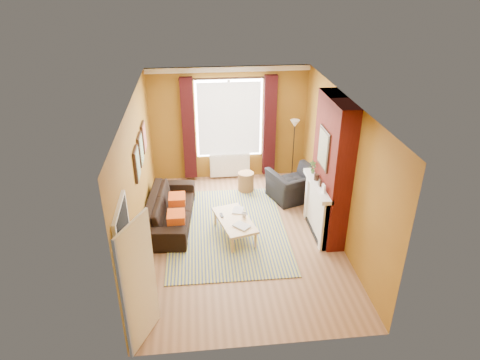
{
  "coord_description": "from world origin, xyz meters",
  "views": [
    {
      "loc": [
        -0.79,
        -7.08,
        4.93
      ],
      "look_at": [
        0.0,
        0.25,
        1.15
      ],
      "focal_mm": 32.0,
      "sensor_mm": 36.0,
      "label": 1
    }
  ],
  "objects_px": {
    "coffee_table": "(235,221)",
    "sofa": "(170,209)",
    "armchair": "(295,185)",
    "floor_lamp": "(294,133)",
    "wicker_stool": "(246,182)"
  },
  "relations": [
    {
      "from": "coffee_table",
      "to": "sofa",
      "type": "bearing_deg",
      "value": 139.12
    },
    {
      "from": "armchair",
      "to": "floor_lamp",
      "type": "height_order",
      "value": "floor_lamp"
    },
    {
      "from": "coffee_table",
      "to": "wicker_stool",
      "type": "xyz_separation_m",
      "value": [
        0.45,
        1.87,
        -0.11
      ]
    },
    {
      "from": "wicker_stool",
      "to": "floor_lamp",
      "type": "xyz_separation_m",
      "value": [
        1.23,
        0.48,
        1.0
      ]
    },
    {
      "from": "wicker_stool",
      "to": "floor_lamp",
      "type": "distance_m",
      "value": 1.66
    },
    {
      "from": "coffee_table",
      "to": "wicker_stool",
      "type": "relative_size",
      "value": 2.72
    },
    {
      "from": "armchair",
      "to": "floor_lamp",
      "type": "bearing_deg",
      "value": -119.05
    },
    {
      "from": "sofa",
      "to": "armchair",
      "type": "bearing_deg",
      "value": -70.27
    },
    {
      "from": "sofa",
      "to": "wicker_stool",
      "type": "xyz_separation_m",
      "value": [
        1.74,
        1.24,
        -0.09
      ]
    },
    {
      "from": "sofa",
      "to": "wicker_stool",
      "type": "height_order",
      "value": "sofa"
    },
    {
      "from": "floor_lamp",
      "to": "sofa",
      "type": "bearing_deg",
      "value": -149.95
    },
    {
      "from": "armchair",
      "to": "coffee_table",
      "type": "relative_size",
      "value": 0.85
    },
    {
      "from": "coffee_table",
      "to": "floor_lamp",
      "type": "xyz_separation_m",
      "value": [
        1.68,
        2.36,
        0.89
      ]
    },
    {
      "from": "coffee_table",
      "to": "floor_lamp",
      "type": "bearing_deg",
      "value": 39.89
    },
    {
      "from": "sofa",
      "to": "coffee_table",
      "type": "bearing_deg",
      "value": -111.24
    }
  ]
}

